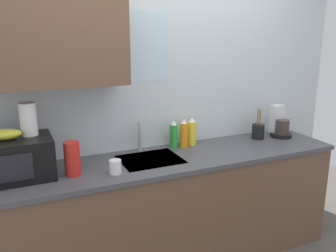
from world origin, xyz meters
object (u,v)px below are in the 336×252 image
Objects in this scene: microwave at (16,159)px; mug_white at (115,167)px; dish_soap_bottle_yellow at (192,132)px; coffee_maker at (280,125)px; utensil_crock at (258,131)px; dish_soap_bottle_green at (174,135)px; paper_towel_roll at (28,119)px; banana_bunch at (5,135)px; cereal_canister at (72,159)px; dish_soap_bottle_orange at (184,134)px.

microwave reaches higher than mug_white.
coffee_maker is at bearing -6.90° from dish_soap_bottle_yellow.
coffee_maker is at bearing -2.86° from utensil_crock.
dish_soap_bottle_green is (1.21, 0.15, -0.03)m from microwave.
utensil_crock is (1.90, 0.02, -0.31)m from paper_towel_roll.
banana_bunch is 0.86× the size of cereal_canister.
cereal_canister is 2.45× the size of mug_white.
microwave is 2.24m from coffee_maker.
cereal_canister is at bearing -174.17° from utensil_crock.
coffee_maker is 0.86m from dish_soap_bottle_yellow.
banana_bunch is 0.71× the size of coffee_maker.
dish_soap_bottle_yellow is at bearing 4.95° from paper_towel_roll.
coffee_maker is (2.23, 0.06, -0.03)m from microwave.
utensil_crock is at bearing 2.04° from microwave.
microwave reaches higher than dish_soap_bottle_green.
dish_soap_bottle_green is 2.43× the size of mug_white.
cereal_canister is 0.29m from mug_white.
coffee_maker reaches higher than microwave.
dish_soap_bottle_orange is at bearing 5.99° from microwave.
dish_soap_bottle_orange reaches higher than dish_soap_bottle_green.
dish_soap_bottle_orange is (-0.94, 0.08, 0.01)m from coffee_maker.
banana_bunch is at bearing 178.20° from microwave.
utensil_crock is at bearing 1.95° from banana_bunch.
mug_white is (-0.69, -0.32, -0.06)m from dish_soap_bottle_orange.
microwave is at bearing 162.81° from mug_white.
coffee_maker reaches higher than cereal_canister.
dish_soap_bottle_green is (1.26, 0.15, -0.20)m from banana_bunch.
paper_towel_roll is at bearing -179.40° from utensil_crock.
dish_soap_bottle_orange is at bearing 175.37° from coffee_maker.
banana_bunch reaches higher than microwave.
mug_white is (0.27, -0.09, -0.07)m from cereal_canister.
dish_soap_bottle_orange is 1.03× the size of cereal_canister.
paper_towel_roll reaches higher than dish_soap_bottle_green.
microwave is at bearing -174.01° from dish_soap_bottle_orange.
microwave is 1.98× the size of cereal_canister.
cereal_canister is at bearing -166.22° from dish_soap_bottle_orange.
dish_soap_bottle_green is at bearing -176.86° from dish_soap_bottle_yellow.
dish_soap_bottle_yellow is (1.28, 0.11, -0.27)m from paper_towel_roll.
microwave is 1.30m from dish_soap_bottle_orange.
microwave is at bearing -177.96° from utensil_crock.
banana_bunch is 2.29m from coffee_maker.
paper_towel_roll is 0.95× the size of dish_soap_bottle_green.
dish_soap_bottle_yellow is 2.49× the size of mug_white.
dish_soap_bottle_yellow is (-0.85, 0.10, 0.01)m from coffee_maker.
cereal_canister is at bearing -32.01° from paper_towel_roll.
mug_white is at bearing -16.09° from banana_bunch.
paper_towel_roll is 0.95× the size of cereal_canister.
dish_soap_bottle_orange is 0.09m from dish_soap_bottle_yellow.
banana_bunch is 0.84× the size of dish_soap_bottle_orange.
dish_soap_bottle_green is at bearing 29.65° from mug_white.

